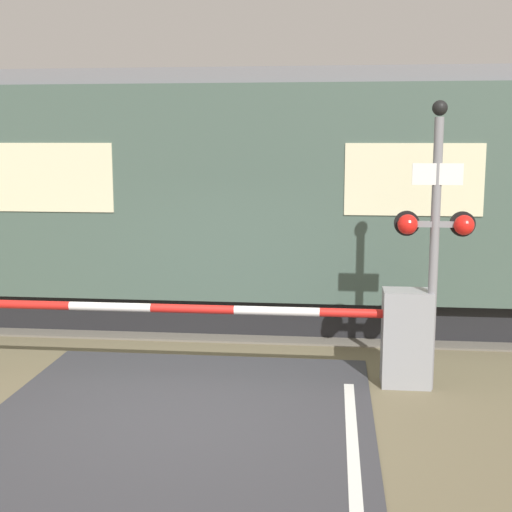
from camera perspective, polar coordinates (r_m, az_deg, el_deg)
ground_plane at (r=8.35m, az=-5.78°, el=-12.12°), size 80.00×80.00×0.00m
track_bed at (r=12.38m, az=-1.67°, el=-4.80°), size 36.00×3.20×0.13m
train at (r=12.68m, az=-13.68°, el=4.75°), size 19.81×2.87×4.09m
crossing_barrier at (r=9.04m, az=7.88°, el=-6.01°), size 6.88×0.44×1.21m
signal_post at (r=8.73m, az=14.13°, el=2.06°), size 0.95×0.26×3.49m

